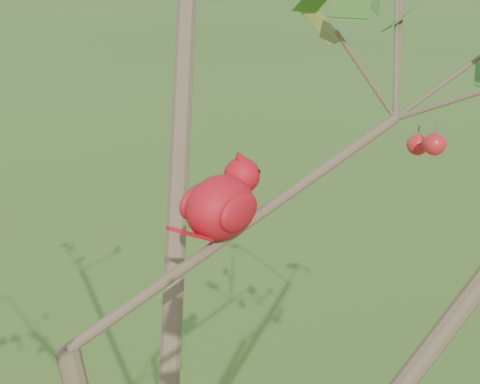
# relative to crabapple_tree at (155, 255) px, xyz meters

# --- Properties ---
(crabapple_tree) EXTENTS (2.35, 2.05, 2.95)m
(crabapple_tree) POSITION_rel_crabapple_tree_xyz_m (0.00, 0.00, 0.00)
(crabapple_tree) COLOR #4A3927
(crabapple_tree) RESTS_ON ground
(cardinal) EXTENTS (0.20, 0.12, 0.14)m
(cardinal) POSITION_rel_crabapple_tree_xyz_m (0.18, 0.11, -0.00)
(cardinal) COLOR #B10F13
(cardinal) RESTS_ON ground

